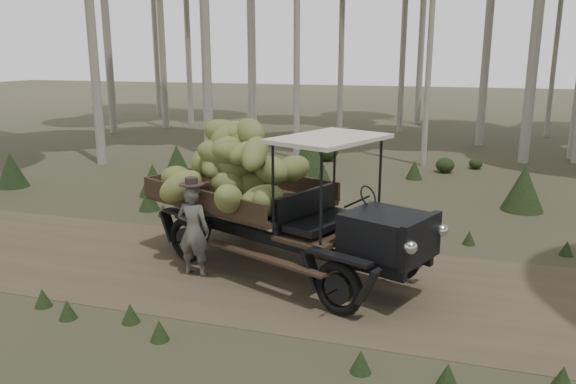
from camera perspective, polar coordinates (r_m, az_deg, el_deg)
name	(u,v)px	position (r m, az deg, el deg)	size (l,w,h in m)	color
ground	(385,290)	(9.65, 9.84, -9.78)	(120.00, 120.00, 0.00)	#473D2B
dirt_track	(385,290)	(9.65, 9.84, -9.76)	(70.00, 4.00, 0.01)	brown
banana_truck	(257,182)	(10.15, -3.13, 1.01)	(5.74, 3.77, 2.77)	black
farmer	(193,230)	(9.98, -9.58, -3.80)	(0.60, 0.44, 1.78)	#53514C
undergrowth	(350,271)	(8.98, 6.35, -8.02)	(23.85, 23.14, 1.39)	#233319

